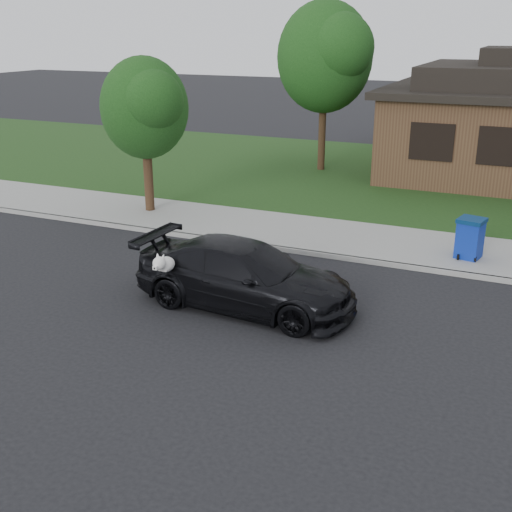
% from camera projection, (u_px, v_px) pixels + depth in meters
% --- Properties ---
extents(ground, '(120.00, 120.00, 0.00)m').
position_uv_depth(ground, '(332.00, 321.00, 12.64)').
color(ground, black).
rests_on(ground, ground).
extents(sidewalk, '(60.00, 3.00, 0.12)m').
position_uv_depth(sidewalk, '(389.00, 244.00, 16.93)').
color(sidewalk, gray).
rests_on(sidewalk, ground).
extents(curb, '(60.00, 0.12, 0.12)m').
position_uv_depth(curb, '(375.00, 262.00, 15.64)').
color(curb, gray).
rests_on(curb, ground).
extents(lawn, '(60.00, 13.00, 0.13)m').
position_uv_depth(lawn, '(436.00, 181.00, 23.83)').
color(lawn, '#193814').
rests_on(lawn, ground).
extents(sedan, '(4.76, 2.33, 1.35)m').
position_uv_depth(sedan, '(245.00, 276.00, 13.10)').
color(sedan, black).
rests_on(sedan, ground).
extents(recycling_bin, '(0.72, 0.72, 1.00)m').
position_uv_depth(recycling_bin, '(470.00, 238.00, 15.61)').
color(recycling_bin, '#0E299B').
rests_on(recycling_bin, sidewalk).
extents(tree_0, '(3.78, 3.60, 6.34)m').
position_uv_depth(tree_0, '(328.00, 55.00, 23.87)').
color(tree_0, '#332114').
rests_on(tree_0, ground).
extents(tree_2, '(2.73, 2.60, 4.59)m').
position_uv_depth(tree_2, '(146.00, 107.00, 18.72)').
color(tree_2, '#332114').
rests_on(tree_2, ground).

